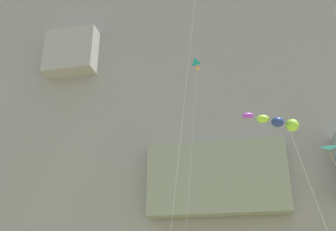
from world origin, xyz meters
The scene contains 4 objects.
cliff_face centered at (0.02, 55.62, 37.81)m, with size 180.00×26.03×75.73m.
kite_delta_mid_right centered at (-0.80, 37.38, 28.24)m, with size 3.15×5.14×29.21m.
kite_windsock_near_cliff centered at (6.07, 16.01, 11.97)m, with size 4.84×1.98×12.42m.
kite_delta_front_field centered at (10.05, 23.44, 11.68)m, with size 1.80×6.80×12.43m.
Camera 1 is at (4.38, -5.03, 3.36)m, focal length 42.37 mm.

